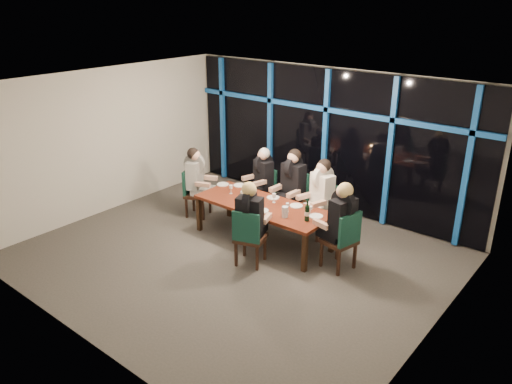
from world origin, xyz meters
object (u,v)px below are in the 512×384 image
diner_far_left (262,172)px  diner_far_mid (292,177)px  chair_far_mid (294,196)px  wine_bottle (307,213)px  diner_far_right (321,187)px  chair_end_right (343,238)px  chair_end_left (194,190)px  chair_far_left (265,188)px  diner_near_mid (250,211)px  chair_far_right (323,207)px  dining_table (263,207)px  diner_end_left (197,172)px  diner_end_right (341,213)px  water_pitcher (285,212)px  chair_near_mid (249,235)px

diner_far_left → diner_far_mid: diner_far_mid is taller
chair_far_mid → wine_bottle: bearing=-43.5°
diner_far_right → chair_end_right: bearing=-22.3°
chair_end_left → chair_end_right: size_ratio=0.94×
chair_far_mid → diner_far_left: size_ratio=1.13×
chair_far_left → diner_near_mid: (1.15, -1.86, 0.44)m
chair_far_right → diner_far_right: bearing=-90.0°
diner_far_right → diner_near_mid: diner_far_right is taller
chair_far_mid → diner_far_mid: 0.43m
chair_far_right → diner_near_mid: (-0.37, -1.73, 0.40)m
diner_far_mid → chair_far_right: bearing=4.6°
dining_table → diner_far_left: size_ratio=2.73×
chair_end_left → diner_end_left: 0.41m
chair_end_right → diner_end_right: 0.43m
chair_end_right → water_pitcher: size_ratio=5.43×
chair_end_right → diner_far_right: bearing=-117.5°
diner_far_right → diner_near_mid: bearing=-84.0°
chair_end_right → diner_near_mid: bearing=-46.3°
diner_near_mid → dining_table: bearing=-83.7°
chair_far_left → chair_end_left: (-1.06, -1.05, 0.02)m
chair_near_mid → diner_near_mid: size_ratio=1.03×
water_pitcher → chair_end_left: bearing=172.2°
chair_far_right → diner_end_right: (0.88, -0.90, 0.43)m
chair_end_right → diner_far_mid: 1.97m
chair_end_right → diner_far_mid: (-1.70, 0.91, 0.43)m
diner_end_left → chair_far_mid: bearing=-84.3°
diner_end_right → wine_bottle: 0.61m
diner_far_mid → diner_far_right: (0.70, -0.07, -0.02)m
chair_far_left → diner_far_left: size_ratio=1.03×
chair_end_left → wine_bottle: size_ratio=2.72×
dining_table → chair_far_left: chair_far_left is taller
diner_far_left → diner_far_mid: (0.81, -0.07, 0.09)m
chair_near_mid → diner_far_left: diner_far_left is taller
chair_end_left → chair_far_left: bearing=-68.0°
chair_end_left → diner_far_left: bearing=-69.7°
diner_far_mid → diner_near_mid: size_ratio=1.04×
diner_far_mid → diner_end_right: size_ratio=1.01×
chair_far_left → chair_far_right: chair_far_right is taller
diner_far_mid → diner_end_left: 1.98m
chair_end_right → diner_far_right: diner_far_right is taller
chair_end_left → wine_bottle: (2.88, -0.11, 0.33)m
wine_bottle → chair_far_right: bearing=106.2°
chair_far_left → diner_far_mid: bearing=4.5°
chair_end_left → chair_end_right: (3.55, -0.01, 0.03)m
chair_far_mid → chair_far_right: chair_far_mid is taller
chair_far_right → chair_far_left: bearing=-167.3°
wine_bottle → chair_end_right: bearing=8.3°
dining_table → chair_far_mid: (0.01, 1.01, -0.08)m
wine_bottle → diner_end_left: bearing=177.1°
diner_end_right → diner_near_mid: bearing=-43.9°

